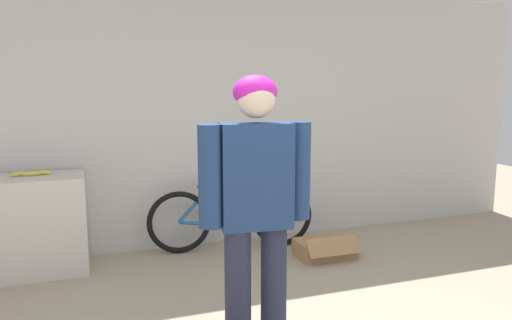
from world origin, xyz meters
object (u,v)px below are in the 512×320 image
at_px(person, 256,200).
at_px(bicycle, 232,217).
at_px(cardboard_box, 325,248).
at_px(banana, 31,173).

xyz_separation_m(person, bicycle, (0.43, 1.93, -0.65)).
bearing_deg(bicycle, cardboard_box, -25.48).
relative_size(bicycle, banana, 4.54).
bearing_deg(cardboard_box, person, -130.30).
height_order(person, banana, person).
bearing_deg(person, banana, 131.04).
bearing_deg(banana, cardboard_box, -11.71).
xyz_separation_m(person, cardboard_box, (1.21, 1.43, -0.90)).
xyz_separation_m(bicycle, cardboard_box, (0.78, -0.50, -0.25)).
height_order(banana, cardboard_box, banana).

